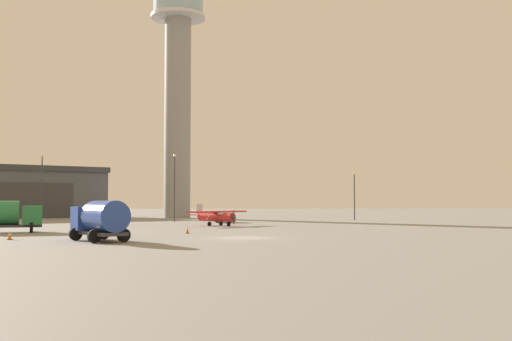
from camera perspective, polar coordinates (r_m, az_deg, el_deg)
ground_plane at (r=50.55m, az=-1.18°, el=-6.25°), size 400.00×400.00×0.00m
control_tower at (r=112.80m, az=-7.24°, el=8.82°), size 9.78×9.78×45.63m
hangar at (r=122.75m, az=-21.55°, el=-1.88°), size 35.80×31.98×9.30m
airplane_red at (r=75.11m, az=-3.74°, el=-4.20°), size 7.47×7.08×2.64m
truck_fuel_tanker_blue at (r=47.43m, az=-14.17°, el=-4.35°), size 5.03×6.27×3.04m
truck_fuel_tanker_green at (r=63.77m, az=-22.19°, el=-3.83°), size 6.87×4.27×3.04m
car_teal at (r=86.86m, az=-2.84°, el=-4.34°), size 3.04×4.40×1.37m
light_post_west at (r=99.08m, az=-19.21°, el=-1.01°), size 0.44×0.44×10.12m
light_post_east at (r=99.56m, az=9.09°, el=-1.88°), size 0.44×0.44×7.67m
light_post_north at (r=91.17m, az=-7.55°, el=-1.05°), size 0.44×0.44×9.95m
traffic_cone_near_left at (r=51.74m, az=-21.83°, el=-5.57°), size 0.36×0.36×0.72m
traffic_cone_near_right at (r=57.89m, az=-6.37°, el=-5.47°), size 0.36×0.36×0.67m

